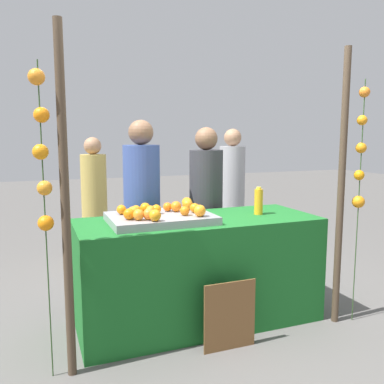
# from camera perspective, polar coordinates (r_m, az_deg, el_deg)

# --- Properties ---
(ground_plane) EXTENTS (24.00, 24.00, 0.00)m
(ground_plane) POSITION_cam_1_polar(r_m,az_deg,el_deg) (3.59, 0.91, -17.47)
(ground_plane) COLOR #565451
(stall_counter) EXTENTS (1.96, 0.77, 0.87)m
(stall_counter) POSITION_cam_1_polar(r_m,az_deg,el_deg) (3.43, 0.93, -10.89)
(stall_counter) COLOR #196023
(stall_counter) RESTS_ON ground_plane
(orange_tray) EXTENTS (0.80, 0.57, 0.06)m
(orange_tray) POSITION_cam_1_polar(r_m,az_deg,el_deg) (3.19, -4.41, -3.69)
(orange_tray) COLOR gray
(orange_tray) RESTS_ON stall_counter
(orange_0) EXTENTS (0.07, 0.07, 0.07)m
(orange_0) POSITION_cam_1_polar(r_m,az_deg,el_deg) (3.13, -1.03, -2.66)
(orange_0) COLOR orange
(orange_0) RESTS_ON orange_tray
(orange_1) EXTENTS (0.09, 0.09, 0.09)m
(orange_1) POSITION_cam_1_polar(r_m,az_deg,el_deg) (3.08, -8.20, -2.78)
(orange_1) COLOR orange
(orange_1) RESTS_ON orange_tray
(orange_2) EXTENTS (0.09, 0.09, 0.09)m
(orange_2) POSITION_cam_1_polar(r_m,az_deg,el_deg) (3.09, 1.10, -2.63)
(orange_2) COLOR orange
(orange_2) RESTS_ON orange_tray
(orange_3) EXTENTS (0.09, 0.09, 0.09)m
(orange_3) POSITION_cam_1_polar(r_m,az_deg,el_deg) (3.28, -2.22, -2.04)
(orange_3) COLOR orange
(orange_3) RESTS_ON orange_tray
(orange_4) EXTENTS (0.08, 0.08, 0.08)m
(orange_4) POSITION_cam_1_polar(r_m,az_deg,el_deg) (3.24, 0.37, -2.25)
(orange_4) COLOR orange
(orange_4) RESTS_ON orange_tray
(orange_5) EXTENTS (0.07, 0.07, 0.07)m
(orange_5) POSITION_cam_1_polar(r_m,az_deg,el_deg) (3.21, -5.00, -2.41)
(orange_5) COLOR orange
(orange_5) RESTS_ON orange_tray
(orange_6) EXTENTS (0.08, 0.08, 0.08)m
(orange_6) POSITION_cam_1_polar(r_m,az_deg,el_deg) (3.22, -9.83, -2.46)
(orange_6) COLOR orange
(orange_6) RESTS_ON orange_tray
(orange_7) EXTENTS (0.08, 0.08, 0.08)m
(orange_7) POSITION_cam_1_polar(r_m,az_deg,el_deg) (2.99, -6.06, -3.09)
(orange_7) COLOR orange
(orange_7) RESTS_ON orange_tray
(orange_8) EXTENTS (0.09, 0.09, 0.09)m
(orange_8) POSITION_cam_1_polar(r_m,az_deg,el_deg) (2.93, -5.18, -3.28)
(orange_8) COLOR orange
(orange_8) RESTS_ON orange_tray
(orange_9) EXTENTS (0.08, 0.08, 0.08)m
(orange_9) POSITION_cam_1_polar(r_m,az_deg,el_deg) (3.16, -5.83, -2.57)
(orange_9) COLOR orange
(orange_9) RESTS_ON orange_tray
(orange_10) EXTENTS (0.09, 0.09, 0.09)m
(orange_10) POSITION_cam_1_polar(r_m,az_deg,el_deg) (3.37, -0.63, -1.77)
(orange_10) COLOR orange
(orange_10) RESTS_ON orange_tray
(orange_11) EXTENTS (0.08, 0.08, 0.08)m
(orange_11) POSITION_cam_1_polar(r_m,az_deg,el_deg) (3.01, -8.80, -3.07)
(orange_11) COLOR orange
(orange_11) RESTS_ON orange_tray
(orange_12) EXTENTS (0.07, 0.07, 0.07)m
(orange_12) POSITION_cam_1_polar(r_m,az_deg,el_deg) (3.31, -3.45, -2.09)
(orange_12) COLOR orange
(orange_12) RESTS_ON orange_tray
(orange_13) EXTENTS (0.08, 0.08, 0.08)m
(orange_13) POSITION_cam_1_polar(r_m,az_deg,el_deg) (3.25, -6.56, -2.22)
(orange_13) COLOR orange
(orange_13) RESTS_ON orange_tray
(orange_14) EXTENTS (0.08, 0.08, 0.08)m
(orange_14) POSITION_cam_1_polar(r_m,az_deg,el_deg) (3.18, -7.82, -2.52)
(orange_14) COLOR orange
(orange_14) RESTS_ON orange_tray
(orange_15) EXTENTS (0.09, 0.09, 0.09)m
(orange_15) POSITION_cam_1_polar(r_m,az_deg,el_deg) (3.48, -0.72, -1.46)
(orange_15) COLOR orange
(orange_15) RESTS_ON orange_tray
(orange_16) EXTENTS (0.08, 0.08, 0.08)m
(orange_16) POSITION_cam_1_polar(r_m,az_deg,el_deg) (2.98, -7.49, -3.17)
(orange_16) COLOR orange
(orange_16) RESTS_ON orange_tray
(juice_bottle) EXTENTS (0.07, 0.07, 0.24)m
(juice_bottle) POSITION_cam_1_polar(r_m,az_deg,el_deg) (3.53, 9.29, -1.31)
(juice_bottle) COLOR gold
(juice_bottle) RESTS_ON stall_counter
(chalkboard_sign) EXTENTS (0.40, 0.03, 0.52)m
(chalkboard_sign) POSITION_cam_1_polar(r_m,az_deg,el_deg) (3.08, 5.25, -16.93)
(chalkboard_sign) COLOR brown
(chalkboard_sign) RESTS_ON ground_plane
(vendor_left) EXTENTS (0.34, 0.34, 1.68)m
(vendor_left) POSITION_cam_1_polar(r_m,az_deg,el_deg) (3.83, -6.96, -3.56)
(vendor_left) COLOR #384C8C
(vendor_left) RESTS_ON ground_plane
(vendor_right) EXTENTS (0.32, 0.32, 1.62)m
(vendor_right) POSITION_cam_1_polar(r_m,az_deg,el_deg) (4.02, 1.96, -3.37)
(vendor_right) COLOR #333338
(vendor_right) RESTS_ON ground_plane
(crowd_person_0) EXTENTS (0.31, 0.31, 1.52)m
(crowd_person_0) POSITION_cam_1_polar(r_m,az_deg,el_deg) (5.07, -13.48, -1.75)
(crowd_person_0) COLOR tan
(crowd_person_0) RESTS_ON ground_plane
(crowd_person_1) EXTENTS (0.33, 0.33, 1.63)m
(crowd_person_1) POSITION_cam_1_polar(r_m,az_deg,el_deg) (5.25, 5.60, -0.71)
(crowd_person_1) COLOR #99999E
(crowd_person_1) RESTS_ON ground_plane
(canopy_post_left) EXTENTS (0.06, 0.06, 2.22)m
(canopy_post_left) POSITION_cam_1_polar(r_m,az_deg,el_deg) (2.62, -17.29, -1.87)
(canopy_post_left) COLOR #473828
(canopy_post_left) RESTS_ON ground_plane
(canopy_post_right) EXTENTS (0.06, 0.06, 2.22)m
(canopy_post_right) POSITION_cam_1_polar(r_m,az_deg,el_deg) (3.47, 20.12, 0.32)
(canopy_post_right) COLOR #473828
(canopy_post_right) RESTS_ON ground_plane
(garland_strand_left) EXTENTS (0.11, 0.10, 1.98)m
(garland_strand_left) POSITION_cam_1_polar(r_m,az_deg,el_deg) (2.60, -20.26, 5.11)
(garland_strand_left) COLOR #2D4C23
(garland_strand_left) RESTS_ON ground_plane
(garland_strand_right) EXTENTS (0.10, 0.10, 1.98)m
(garland_strand_right) POSITION_cam_1_polar(r_m,az_deg,el_deg) (3.53, 22.51, 4.55)
(garland_strand_right) COLOR #2D4C23
(garland_strand_right) RESTS_ON ground_plane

